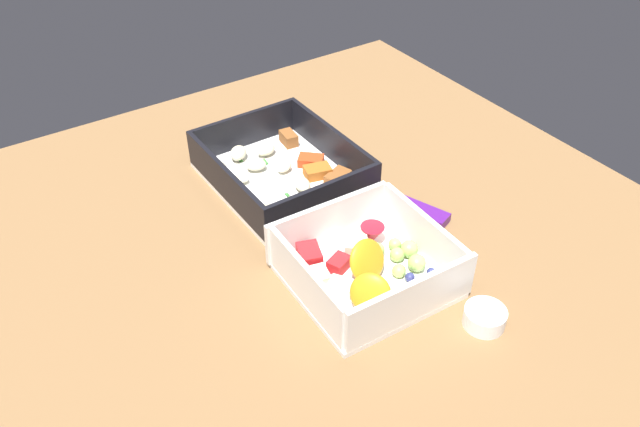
# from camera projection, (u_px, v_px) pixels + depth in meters

# --- Properties ---
(table_surface) EXTENTS (0.80, 0.80, 0.02)m
(table_surface) POSITION_uv_depth(u_px,v_px,m) (318.00, 242.00, 0.76)
(table_surface) COLOR brown
(table_surface) RESTS_ON ground
(pasta_container) EXTENTS (0.20, 0.17, 0.05)m
(pasta_container) POSITION_uv_depth(u_px,v_px,m) (283.00, 171.00, 0.83)
(pasta_container) COLOR white
(pasta_container) RESTS_ON table_surface
(fruit_bowl) EXTENTS (0.16, 0.16, 0.06)m
(fruit_bowl) POSITION_uv_depth(u_px,v_px,m) (367.00, 266.00, 0.68)
(fruit_bowl) COLOR white
(fruit_bowl) RESTS_ON table_surface
(candy_bar) EXTENTS (0.07, 0.05, 0.01)m
(candy_bar) POSITION_uv_depth(u_px,v_px,m) (420.00, 212.00, 0.78)
(candy_bar) COLOR #51197A
(candy_bar) RESTS_ON table_surface
(paper_cup_liner) EXTENTS (0.04, 0.04, 0.02)m
(paper_cup_liner) POSITION_uv_depth(u_px,v_px,m) (485.00, 317.00, 0.64)
(paper_cup_liner) COLOR white
(paper_cup_liner) RESTS_ON table_surface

